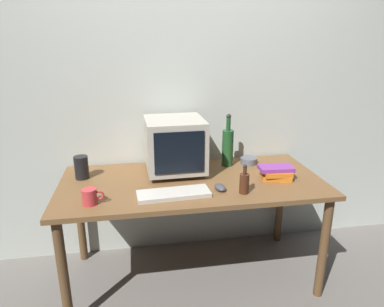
# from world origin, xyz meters

# --- Properties ---
(ground_plane) EXTENTS (6.00, 6.00, 0.00)m
(ground_plane) POSITION_xyz_m (0.00, 0.00, 0.00)
(ground_plane) COLOR slate
(back_wall) EXTENTS (4.00, 0.08, 2.50)m
(back_wall) POSITION_xyz_m (0.00, 0.45, 1.25)
(back_wall) COLOR beige
(back_wall) RESTS_ON ground
(desk) EXTENTS (1.68, 0.79, 0.73)m
(desk) POSITION_xyz_m (0.00, 0.00, 0.65)
(desk) COLOR brown
(desk) RESTS_ON ground
(crt_monitor) EXTENTS (0.39, 0.40, 0.37)m
(crt_monitor) POSITION_xyz_m (-0.09, 0.16, 0.92)
(crt_monitor) COLOR #B2AD9E
(crt_monitor) RESTS_ON desk
(keyboard) EXTENTS (0.43, 0.18, 0.02)m
(keyboard) POSITION_xyz_m (-0.14, -0.21, 0.74)
(keyboard) COLOR beige
(keyboard) RESTS_ON desk
(computer_mouse) EXTENTS (0.08, 0.11, 0.04)m
(computer_mouse) POSITION_xyz_m (0.14, -0.18, 0.75)
(computer_mouse) COLOR #3F3F47
(computer_mouse) RESTS_ON desk
(bottle_tall) EXTENTS (0.08, 0.08, 0.38)m
(bottle_tall) POSITION_xyz_m (0.30, 0.23, 0.87)
(bottle_tall) COLOR #1E4C23
(bottle_tall) RESTS_ON desk
(bottle_short) EXTENTS (0.06, 0.06, 0.18)m
(bottle_short) POSITION_xyz_m (0.27, -0.25, 0.80)
(bottle_short) COLOR #472314
(bottle_short) RESTS_ON desk
(book_stack) EXTENTS (0.22, 0.18, 0.08)m
(book_stack) POSITION_xyz_m (0.54, -0.06, 0.77)
(book_stack) COLOR orange
(book_stack) RESTS_ON desk
(mug) EXTENTS (0.12, 0.08, 0.09)m
(mug) POSITION_xyz_m (-0.61, -0.25, 0.77)
(mug) COLOR #CC383D
(mug) RESTS_ON desk
(cd_spindle) EXTENTS (0.12, 0.12, 0.04)m
(cd_spindle) POSITION_xyz_m (0.46, 0.24, 0.75)
(cd_spindle) COLOR #595B66
(cd_spindle) RESTS_ON desk
(metal_canister) EXTENTS (0.09, 0.09, 0.15)m
(metal_canister) POSITION_xyz_m (-0.70, 0.15, 0.80)
(metal_canister) COLOR black
(metal_canister) RESTS_ON desk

